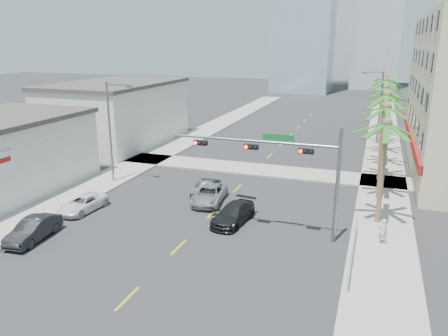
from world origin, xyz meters
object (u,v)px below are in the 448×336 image
car_parked_mid (33,230)px  car_lane_left (206,188)px  car_lane_right (233,214)px  traffic_signal_mast (286,161)px  pedestrian (383,231)px  car_parked_far (83,204)px  car_lane_center (209,194)px

car_parked_mid → car_lane_left: 13.74m
car_lane_right → traffic_signal_mast: bearing=-5.7°
pedestrian → car_lane_right: bearing=-15.4°
car_parked_mid → car_parked_far: size_ratio=1.01×
car_parked_mid → car_lane_right: 13.23m
traffic_signal_mast → pedestrian: bearing=5.0°
car_parked_far → car_lane_left: size_ratio=1.15×
car_parked_mid → car_lane_right: (11.27, 6.93, -0.04)m
traffic_signal_mast → car_lane_center: bearing=149.1°
traffic_signal_mast → car_parked_mid: traffic_signal_mast is taller
car_parked_far → car_lane_center: 9.67m
car_parked_mid → pedestrian: (21.18, 6.59, 0.26)m
traffic_signal_mast → car_lane_right: (-3.78, 0.88, -4.40)m
pedestrian → car_lane_center: bearing=-28.8°
traffic_signal_mast → car_parked_far: bearing=-176.9°
car_lane_right → pedestrian: 9.93m
pedestrian → car_parked_far: bearing=-9.8°
car_lane_center → car_lane_right: size_ratio=1.05×
car_lane_center → pedestrian: pedestrian is taller
traffic_signal_mast → car_lane_center: traffic_signal_mast is taller
car_lane_center → car_lane_right: car_lane_center is taller
car_lane_right → pedestrian: size_ratio=2.79×
traffic_signal_mast → pedestrian: 7.39m
car_parked_mid → car_lane_left: (7.31, 11.63, -0.10)m
car_parked_far → car_lane_right: size_ratio=0.93×
traffic_signal_mast → car_parked_mid: (-15.05, -6.05, -4.36)m
pedestrian → car_lane_left: bearing=-33.4°
car_lane_center → pedestrian: (12.99, -3.56, 0.30)m
car_parked_far → car_lane_left: 9.82m
traffic_signal_mast → car_lane_left: (-7.74, 5.58, -4.45)m
car_lane_left → pedestrian: (13.87, -5.05, 0.36)m
pedestrian → traffic_signal_mast: bearing=-8.5°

